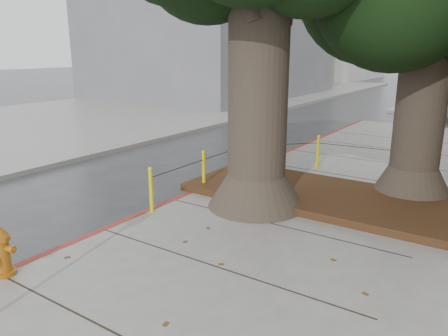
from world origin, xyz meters
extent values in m
plane|color=#28282B|center=(0.00, 0.00, 0.00)|extent=(140.00, 140.00, 0.00)
cube|color=slate|center=(-14.00, 10.00, 0.07)|extent=(14.00, 60.00, 0.15)
cube|color=maroon|center=(-2.00, 2.50, 0.07)|extent=(0.14, 26.00, 0.16)
cube|color=black|center=(0.90, 3.90, 0.23)|extent=(6.40, 2.60, 0.16)
cube|color=slate|center=(-15.00, 22.00, 6.00)|extent=(12.00, 16.00, 12.00)
cube|color=silver|center=(-17.00, 45.00, 7.50)|extent=(12.00, 18.00, 15.00)
cone|color=#4C3F33|center=(-0.30, 2.70, 0.50)|extent=(2.04, 2.04, 0.70)
cylinder|color=#4C3F33|center=(-0.30, 2.70, 2.53)|extent=(1.20, 1.20, 4.22)
cone|color=#4C3F33|center=(2.30, 5.20, 0.50)|extent=(1.77, 1.77, 0.70)
cylinder|color=#4C3F33|center=(2.30, 5.20, 2.32)|extent=(1.04, 1.04, 3.84)
cylinder|color=yellow|center=(-1.90, 1.20, 0.60)|extent=(0.08, 0.08, 0.90)
sphere|color=yellow|center=(-1.90, 1.20, 1.05)|extent=(0.09, 0.09, 0.09)
cylinder|color=yellow|center=(-1.90, 3.00, 0.60)|extent=(0.08, 0.08, 0.90)
sphere|color=yellow|center=(-1.90, 3.00, 1.05)|extent=(0.09, 0.09, 0.09)
cylinder|color=yellow|center=(-1.90, 4.80, 0.60)|extent=(0.08, 0.08, 0.90)
sphere|color=yellow|center=(-1.90, 4.80, 1.05)|extent=(0.09, 0.09, 0.09)
cylinder|color=yellow|center=(-0.40, 6.30, 0.60)|extent=(0.08, 0.08, 0.90)
sphere|color=yellow|center=(-0.40, 6.30, 1.05)|extent=(0.09, 0.09, 0.09)
cylinder|color=yellow|center=(1.80, 6.50, 0.60)|extent=(0.08, 0.08, 0.90)
sphere|color=yellow|center=(1.80, 6.50, 1.05)|extent=(0.09, 0.09, 0.09)
cylinder|color=black|center=(-1.90, 2.10, 0.87)|extent=(0.02, 1.80, 0.02)
cylinder|color=black|center=(-1.90, 3.90, 0.87)|extent=(0.02, 1.80, 0.02)
cylinder|color=black|center=(-1.15, 5.55, 0.87)|extent=(1.51, 1.51, 0.02)
cylinder|color=black|center=(0.70, 6.40, 0.87)|extent=(2.20, 0.22, 0.02)
cylinder|color=#B96713|center=(-1.90, -1.96, 0.18)|extent=(0.41, 0.41, 0.06)
cylinder|color=#B96713|center=(-1.90, -1.96, 0.46)|extent=(0.28, 0.28, 0.52)
cylinder|color=#B96713|center=(-1.90, -1.96, 0.73)|extent=(0.37, 0.37, 0.07)
cylinder|color=#B96713|center=(-1.77, -1.92, 0.58)|extent=(0.16, 0.13, 0.09)
imported|color=#929397|center=(1.10, 18.62, 0.57)|extent=(3.35, 1.39, 1.14)
imported|color=black|center=(-10.42, 18.65, 0.54)|extent=(1.77, 3.82, 1.08)
camera|label=1|loc=(4.06, -4.95, 3.38)|focal=35.00mm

